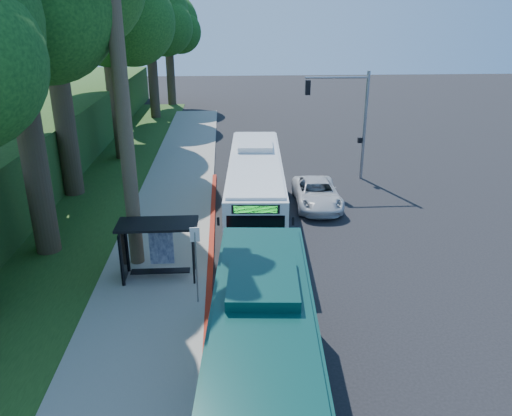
{
  "coord_description": "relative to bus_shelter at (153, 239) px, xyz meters",
  "views": [
    {
      "loc": [
        -4.24,
        -21.41,
        10.29
      ],
      "look_at": [
        -2.81,
        1.0,
        1.53
      ],
      "focal_mm": 35.0,
      "sensor_mm": 36.0,
      "label": 1
    }
  ],
  "objects": [
    {
      "name": "ground",
      "position": [
        7.26,
        2.86,
        -1.81
      ],
      "size": [
        140.0,
        140.0,
        0.0
      ],
      "primitive_type": "plane",
      "color": "black",
      "rests_on": "ground"
    },
    {
      "name": "sidewalk",
      "position": [
        -0.04,
        2.86,
        -1.75
      ],
      "size": [
        4.5,
        70.0,
        0.12
      ],
      "primitive_type": "cube",
      "color": "gray",
      "rests_on": "ground"
    },
    {
      "name": "red_curb",
      "position": [
        2.26,
        -1.14,
        -1.74
      ],
      "size": [
        0.25,
        30.0,
        0.13
      ],
      "primitive_type": "cube",
      "color": "#9E2111",
      "rests_on": "ground"
    },
    {
      "name": "grass_verge",
      "position": [
        -5.74,
        7.86,
        -1.78
      ],
      "size": [
        8.0,
        70.0,
        0.06
      ],
      "primitive_type": "cube",
      "color": "#234719",
      "rests_on": "ground"
    },
    {
      "name": "bus_shelter",
      "position": [
        0.0,
        0.0,
        0.0
      ],
      "size": [
        3.2,
        1.51,
        2.55
      ],
      "color": "black",
      "rests_on": "ground"
    },
    {
      "name": "stop_sign_pole",
      "position": [
        1.86,
        -2.14,
        0.28
      ],
      "size": [
        0.35,
        0.06,
        3.17
      ],
      "color": "gray",
      "rests_on": "ground"
    },
    {
      "name": "traffic_signal_pole",
      "position": [
        11.04,
        12.86,
        2.62
      ],
      "size": [
        4.1,
        0.3,
        7.0
      ],
      "color": "gray",
      "rests_on": "ground"
    },
    {
      "name": "tree_2",
      "position": [
        -4.64,
        18.84,
        8.67
      ],
      "size": [
        8.82,
        8.4,
        15.12
      ],
      "color": "#382B1E",
      "rests_on": "ground"
    },
    {
      "name": "tree_4",
      "position": [
        -4.14,
        34.84,
        7.92
      ],
      "size": [
        8.4,
        8.0,
        14.14
      ],
      "color": "#382B1E",
      "rests_on": "ground"
    },
    {
      "name": "tree_5",
      "position": [
        -3.16,
        42.84,
        7.16
      ],
      "size": [
        7.35,
        7.0,
        12.86
      ],
      "color": "#382B1E",
      "rests_on": "ground"
    },
    {
      "name": "white_bus",
      "position": [
        4.55,
        6.12,
        0.02
      ],
      "size": [
        3.44,
        12.71,
        3.75
      ],
      "rotation": [
        0.0,
        0.0,
        -0.06
      ],
      "color": "silver",
      "rests_on": "ground"
    },
    {
      "name": "teal_bus",
      "position": [
        3.8,
        -8.82,
        0.03
      ],
      "size": [
        3.6,
        12.78,
        3.76
      ],
      "rotation": [
        0.0,
        0.0,
        -0.07
      ],
      "color": "#093530",
      "rests_on": "ground"
    },
    {
      "name": "pickup",
      "position": [
        8.19,
        7.96,
        -1.07
      ],
      "size": [
        2.59,
        5.35,
        1.47
      ],
      "primitive_type": "imported",
      "rotation": [
        0.0,
        0.0,
        -0.03
      ],
      "color": "silver",
      "rests_on": "ground"
    }
  ]
}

